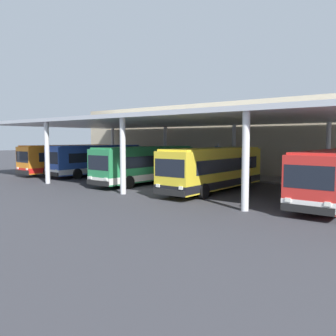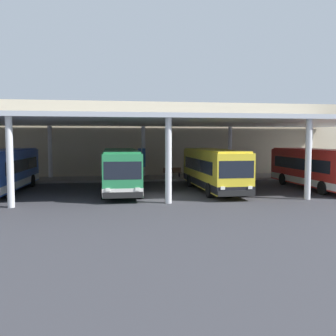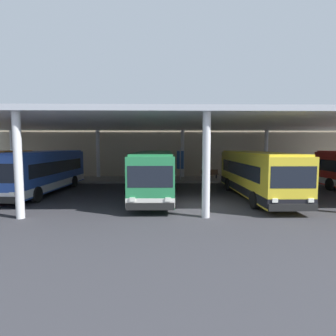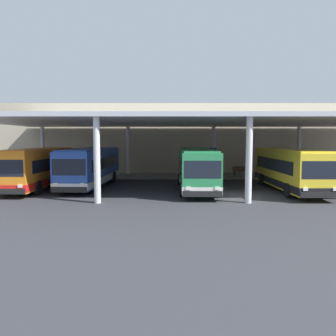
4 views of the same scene
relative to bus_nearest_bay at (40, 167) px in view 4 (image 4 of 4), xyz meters
name	(u,v)px [view 4 (image 4 of 4)]	position (x,y,z in m)	size (l,w,h in m)	color
ground_plane	(241,196)	(15.27, -3.79, -1.66)	(200.00, 200.00, 0.00)	#333338
platform_kerb	(217,176)	(15.27, 7.96, -1.57)	(42.00, 4.50, 0.18)	gray
station_building_facade	(213,139)	(15.27, 11.21, 2.27)	(48.00, 1.60, 7.85)	#C1B293
canopy_shelter	(228,123)	(15.27, 1.71, 3.63)	(40.00, 17.00, 5.55)	silver
bus_nearest_bay	(40,167)	(0.00, 0.00, 0.00)	(2.85, 10.57, 3.17)	orange
bus_second_bay	(92,167)	(4.01, 0.77, 0.00)	(3.11, 10.65, 3.17)	#284CA8
bus_middle_bay	(198,169)	(12.53, -0.96, 0.00)	(2.81, 10.56, 3.17)	#28844C
bus_far_bay	(291,169)	(19.57, -1.32, 0.00)	(2.73, 10.53, 3.17)	yellow
bench_waiting	(243,171)	(18.00, 8.03, -0.99)	(1.80, 0.45, 0.92)	brown
trash_bin	(276,170)	(21.52, 8.13, -0.98)	(0.52, 0.52, 0.98)	#33383D
banner_sign	(214,158)	(14.87, 7.15, 0.32)	(0.70, 0.12, 3.20)	#B2B2B7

